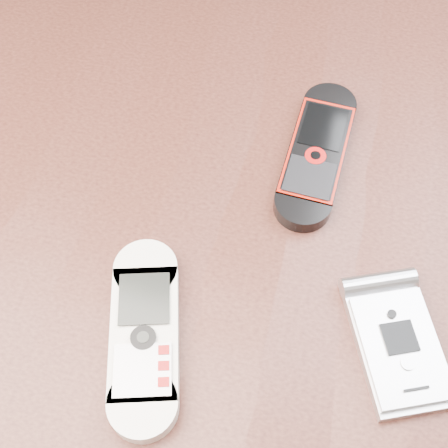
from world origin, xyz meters
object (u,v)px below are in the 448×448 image
(table, at_px, (219,285))
(nokia_white, at_px, (145,334))
(nokia_black_red, at_px, (317,153))
(motorola_razr, at_px, (398,345))

(table, bearing_deg, nokia_white, -107.19)
(table, relative_size, nokia_black_red, 7.81)
(nokia_white, distance_m, nokia_black_red, 0.21)
(nokia_black_red, xyz_separation_m, motorola_razr, (0.08, -0.16, 0.00))
(table, height_order, motorola_razr, motorola_razr)
(table, height_order, nokia_white, nokia_white)
(nokia_white, height_order, nokia_black_red, nokia_white)
(nokia_white, bearing_deg, motorola_razr, -5.03)
(table, relative_size, motorola_razr, 11.04)
(nokia_white, relative_size, nokia_black_red, 0.97)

